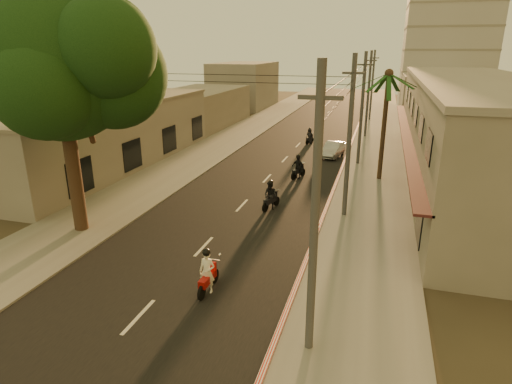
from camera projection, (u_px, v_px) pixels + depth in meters
ground at (186, 266)px, 19.09m from camera, size 160.00×160.00×0.00m
road at (285, 159)px, 37.27m from camera, size 10.00×140.00×0.02m
sidewalk_right at (374, 165)px, 35.25m from camera, size 5.00×140.00×0.12m
sidewalk_left at (205, 153)px, 39.26m from camera, size 5.00×140.00×0.12m
curb_stripe at (338, 179)px, 31.33m from camera, size 0.20×60.00×0.20m
shophouse_row at (470, 130)px, 30.56m from camera, size 8.80×34.20×7.30m
left_building at (101, 134)px, 34.72m from camera, size 8.20×24.20×5.20m
distant_tower at (451, 13)px, 61.23m from camera, size 12.10×12.10×28.00m
broadleaf_tree at (68, 65)px, 20.10m from camera, size 9.60×8.70×12.10m
palm_tree at (388, 80)px, 29.21m from camera, size 5.00×5.00×8.20m
utility_poles at (364, 84)px, 33.52m from camera, size 1.20×48.26×9.00m
filler_right at (433, 99)px, 55.29m from camera, size 8.00×14.00×6.00m
filler_left_near at (200, 108)px, 53.03m from camera, size 8.00×14.00×4.40m
filler_left_far at (244, 85)px, 68.97m from camera, size 8.00×14.00×7.00m
scooter_red at (207, 273)px, 16.83m from camera, size 0.72×1.92×1.89m
scooter_mid_a at (270, 196)px, 25.55m from camera, size 1.21×1.80×1.83m
scooter_mid_b at (298, 167)px, 31.65m from camera, size 1.30×1.77×1.83m
scooter_far_a at (310, 136)px, 43.22m from camera, size 1.03×1.61×1.62m
parked_car at (333, 149)px, 38.11m from camera, size 2.52×4.31×1.29m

